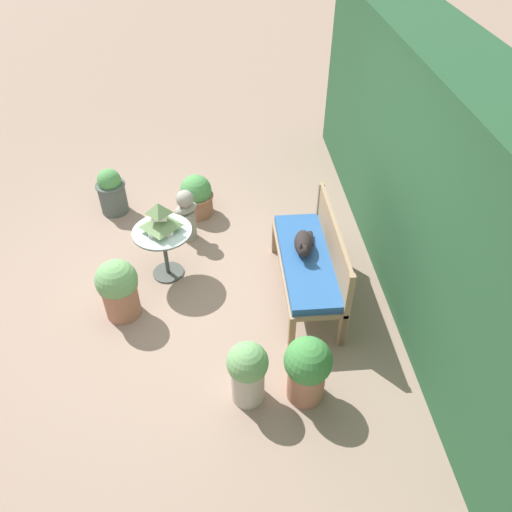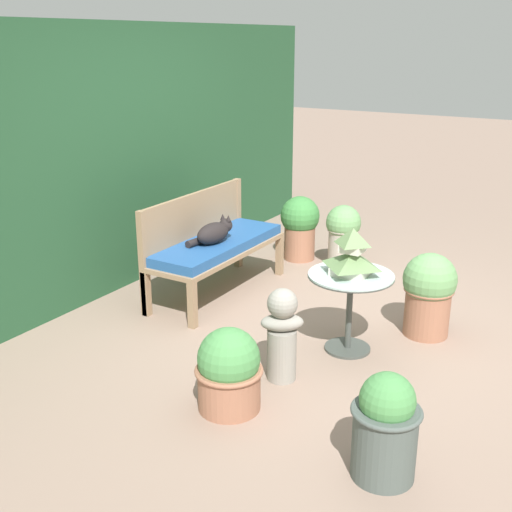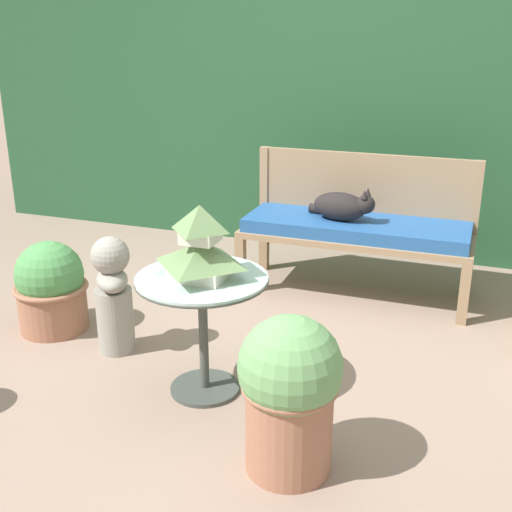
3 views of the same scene
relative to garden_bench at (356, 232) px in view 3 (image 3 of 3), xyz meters
The scene contains 10 objects.
ground 1.25m from the garden_bench, 100.92° to the right, with size 30.00×30.00×0.00m, color gray.
foliage_hedge_back 1.47m from the garden_bench, 100.06° to the left, with size 6.40×0.84×2.32m, color #234C2D.
garden_bench is the anchor object (origin of this frame).
bench_backrest 0.32m from the garden_bench, 90.00° to the left, with size 1.47×0.06×0.89m.
cat 0.19m from the garden_bench, 164.68° to the right, with size 0.45×0.25×0.22m.
patio_table 1.50m from the garden_bench, 106.42° to the right, with size 0.62×0.62×0.59m.
pagoda_birdhouse 1.53m from the garden_bench, 106.42° to the right, with size 0.33×0.33×0.34m.
garden_bust 1.61m from the garden_bench, 130.54° to the right, with size 0.30×0.32×0.65m.
potted_plant_table_near 1.85m from the garden_bench, 85.97° to the right, with size 0.41×0.41×0.65m.
potted_plant_path_edge 1.90m from the garden_bench, 143.79° to the right, with size 0.42×0.42×0.53m.
Camera 3 is at (0.97, -2.75, 1.67)m, focal length 45.00 mm.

